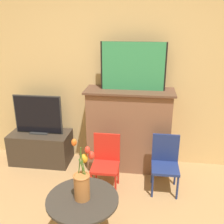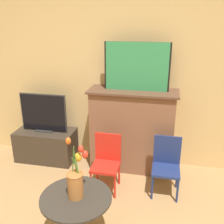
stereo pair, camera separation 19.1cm
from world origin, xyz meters
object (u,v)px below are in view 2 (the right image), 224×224
Objects in this scene: tv_monitor at (43,113)px; chair_blue at (166,163)px; vase_tulips at (76,180)px; painting at (137,67)px; chair_red at (107,160)px.

tv_monitor is 0.98× the size of chair_blue.
vase_tulips is (-0.74, -0.95, 0.31)m from chair_blue.
chair_blue is at bearing 52.27° from vase_tulips.
vase_tulips reaches higher than tv_monitor.
vase_tulips is at bearing -102.64° from painting.
tv_monitor is at bearing 154.43° from chair_red.
vase_tulips reaches higher than chair_red.
tv_monitor is at bearing -178.21° from painting.
tv_monitor is at bearing 124.69° from vase_tulips.
vase_tulips is at bearing -93.49° from chair_red.
tv_monitor is at bearing 166.50° from chair_blue.
vase_tulips is at bearing -55.31° from tv_monitor.
painting reaches higher than chair_blue.
chair_red is 1.00× the size of chair_blue.
painting is 1.20× the size of chair_red.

